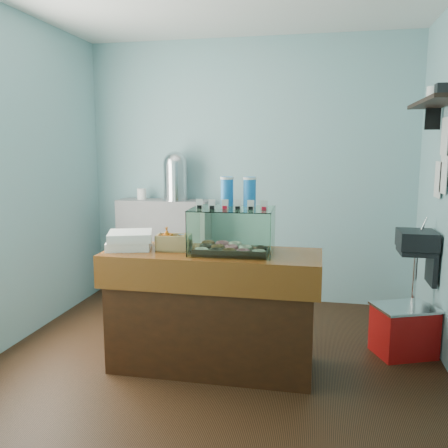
% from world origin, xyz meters
% --- Properties ---
extents(ground, '(3.50, 3.50, 0.00)m').
position_xyz_m(ground, '(0.00, 0.00, 0.00)').
color(ground, black).
rests_on(ground, ground).
extents(room_shell, '(3.54, 3.04, 2.82)m').
position_xyz_m(room_shell, '(0.03, 0.01, 1.71)').
color(room_shell, '#82BABE').
rests_on(room_shell, ground).
extents(counter, '(1.60, 0.60, 0.90)m').
position_xyz_m(counter, '(0.00, -0.25, 0.46)').
color(counter, '#3E1B0B').
rests_on(counter, ground).
extents(back_shelf, '(1.00, 0.32, 1.10)m').
position_xyz_m(back_shelf, '(-0.90, 1.32, 0.55)').
color(back_shelf, gray).
rests_on(back_shelf, ground).
extents(display_case, '(0.61, 0.45, 0.55)m').
position_xyz_m(display_case, '(0.15, -0.21, 1.08)').
color(display_case, black).
rests_on(display_case, counter).
extents(condiment_crate, '(0.26, 0.17, 0.18)m').
position_xyz_m(condiment_crate, '(-0.30, -0.26, 0.96)').
color(condiment_crate, tan).
rests_on(condiment_crate, counter).
extents(pastry_boxes, '(0.42, 0.41, 0.13)m').
position_xyz_m(pastry_boxes, '(-0.64, -0.25, 0.96)').
color(pastry_boxes, white).
rests_on(pastry_boxes, counter).
extents(coffee_urn, '(0.29, 0.29, 0.53)m').
position_xyz_m(coffee_urn, '(-0.75, 1.30, 1.38)').
color(coffee_urn, silver).
rests_on(coffee_urn, back_shelf).
extents(red_cooler, '(0.56, 0.50, 0.41)m').
position_xyz_m(red_cooler, '(1.47, 0.27, 0.20)').
color(red_cooler, '#B9100E').
rests_on(red_cooler, ground).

